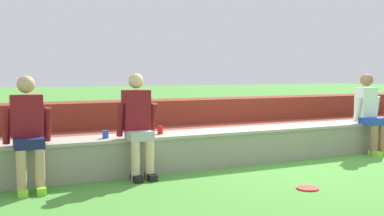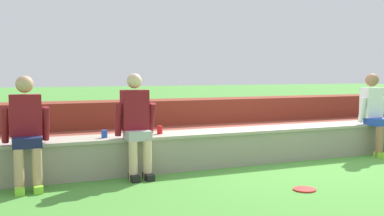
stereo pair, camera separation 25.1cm
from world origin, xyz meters
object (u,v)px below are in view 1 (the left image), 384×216
Objects in this scene: person_left_of_center at (138,123)px; frisbee at (308,188)px; person_far_left at (28,130)px; plastic_cup_left_end at (105,134)px; person_center at (370,111)px; plastic_cup_right_end at (160,130)px.

person_left_of_center is 2.22m from frisbee.
person_left_of_center is 5.17× the size of frisbee.
person_far_left is at bearing -179.03° from person_left_of_center.
plastic_cup_left_end is 2.60m from frisbee.
plastic_cup_right_end is at bearing 175.11° from person_center.
person_far_left is 0.98× the size of person_left_of_center.
plastic_cup_right_end is 0.44× the size of frisbee.
person_center reaches higher than person_far_left.
plastic_cup_left_end is 0.39× the size of frisbee.
person_center is (5.37, 0.02, 0.01)m from person_far_left.
person_left_of_center is at bearing -144.22° from plastic_cup_right_end.
person_left_of_center reaches higher than plastic_cup_right_end.
person_center is at bearing 29.47° from frisbee.
person_far_left is 1.78m from plastic_cup_right_end.
person_far_left is at bearing -164.89° from plastic_cup_left_end.
frisbee is at bearing -39.94° from plastic_cup_left_end.
person_far_left is 1.33m from person_left_of_center.
person_center is at bearing -4.89° from plastic_cup_right_end.
person_far_left reaches higher than frisbee.
person_left_of_center is 13.36× the size of plastic_cup_left_end.
person_far_left is 1.01m from plastic_cup_left_end.
person_center reaches higher than plastic_cup_right_end.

